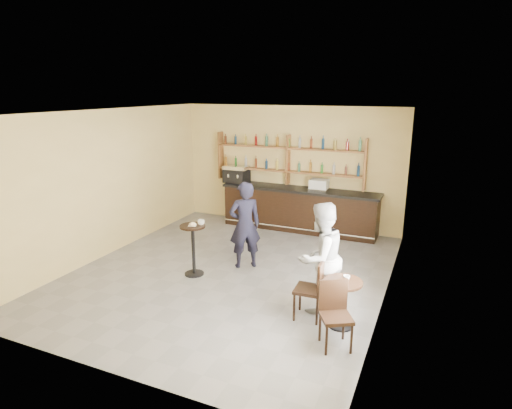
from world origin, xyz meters
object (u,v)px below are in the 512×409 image
at_px(pedestal_table, 193,250).
at_px(man_main, 245,225).
at_px(espresso_machine, 237,174).
at_px(patron_second, 320,258).
at_px(bar_counter, 299,209).
at_px(chair_south, 336,317).
at_px(chair_west, 309,289).
at_px(pastry_case, 319,185).
at_px(cafe_table, 342,304).

height_order(pedestal_table, man_main, man_main).
xyz_separation_m(espresso_machine, patron_second, (3.44, -3.91, -0.42)).
xyz_separation_m(bar_counter, chair_south, (2.13, -4.89, -0.07)).
distance_m(man_main, patron_second, 2.22).
bearing_deg(chair_west, chair_south, 39.68).
distance_m(pastry_case, man_main, 2.90).
bearing_deg(chair_south, cafe_table, 64.89).
distance_m(bar_counter, chair_south, 5.34).
relative_size(bar_counter, patron_second, 2.21).
distance_m(pastry_case, chair_west, 4.43).
bearing_deg(bar_counter, patron_second, -67.54).
bearing_deg(pedestal_table, espresso_machine, 102.32).
bearing_deg(pedestal_table, man_main, 45.74).
relative_size(bar_counter, chair_south, 4.24).
bearing_deg(espresso_machine, chair_west, -45.05).
distance_m(espresso_machine, pedestal_table, 3.73).
xyz_separation_m(pastry_case, chair_south, (1.63, -4.89, -0.77)).
relative_size(pedestal_table, man_main, 0.57).
xyz_separation_m(bar_counter, pedestal_table, (-1.05, -3.55, -0.04)).
xyz_separation_m(espresso_machine, pastry_case, (2.33, 0.00, -0.09)).
relative_size(pastry_case, chair_south, 0.48).
relative_size(man_main, cafe_table, 2.37).
relative_size(espresso_machine, pastry_case, 1.41).
relative_size(cafe_table, chair_west, 0.76).
height_order(cafe_table, chair_west, chair_west).
relative_size(bar_counter, man_main, 2.27).
xyz_separation_m(pastry_case, pedestal_table, (-1.55, -3.55, -0.74)).
xyz_separation_m(pastry_case, man_main, (-0.79, -2.76, -0.35)).
relative_size(cafe_table, patron_second, 0.41).
bearing_deg(patron_second, man_main, -91.99).
bearing_deg(cafe_table, bar_counter, 115.90).
bearing_deg(pastry_case, chair_south, -63.66).
xyz_separation_m(man_main, chair_west, (1.82, -1.48, -0.40)).
bearing_deg(bar_counter, pedestal_table, -106.48).
relative_size(espresso_machine, patron_second, 0.35).
bearing_deg(pedestal_table, cafe_table, -13.33).
bearing_deg(man_main, pastry_case, -143.91).
height_order(espresso_machine, chair_south, espresso_machine).
height_order(pedestal_table, chair_south, pedestal_table).
distance_m(pedestal_table, chair_west, 2.67).
xyz_separation_m(pedestal_table, cafe_table, (3.13, -0.74, -0.13)).
relative_size(chair_south, patron_second, 0.52).
bearing_deg(pastry_case, bar_counter, -172.12).
bearing_deg(patron_second, espresso_machine, -109.60).
bearing_deg(cafe_table, patron_second, 140.88).
bearing_deg(espresso_machine, patron_second, -42.08).
distance_m(espresso_machine, chair_south, 6.35).
height_order(bar_counter, man_main, man_main).
xyz_separation_m(espresso_machine, chair_south, (3.96, -4.89, -0.87)).
bearing_deg(chair_west, pastry_case, -169.35).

